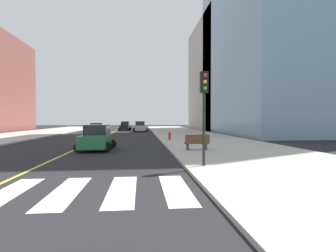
% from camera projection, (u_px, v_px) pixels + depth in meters
% --- Properties ---
extents(sidewalk_kerb_east, '(10.00, 120.00, 0.15)m').
position_uv_depth(sidewalk_kerb_east, '(215.00, 143.00, 25.47)').
color(sidewalk_kerb_east, '#B2ADA3').
rests_on(sidewalk_kerb_east, ground).
extents(lane_divider_paint, '(0.16, 80.00, 0.01)m').
position_uv_depth(lane_divider_paint, '(110.00, 134.00, 44.12)').
color(lane_divider_paint, yellow).
rests_on(lane_divider_paint, ground).
extents(parking_garage_concrete, '(18.00, 24.00, 24.85)m').
position_uv_depth(parking_garage_concrete, '(235.00, 77.00, 62.84)').
color(parking_garage_concrete, '#B2ADA3').
rests_on(parking_garage_concrete, ground).
extents(car_blue_nearest, '(2.77, 4.36, 1.93)m').
position_uv_depth(car_blue_nearest, '(126.00, 126.00, 61.78)').
color(car_blue_nearest, '#2D479E').
rests_on(car_blue_nearest, ground).
extents(car_green_second, '(2.80, 4.41, 1.94)m').
position_uv_depth(car_green_second, '(97.00, 138.00, 20.35)').
color(car_green_second, '#236B42').
rests_on(car_green_second, ground).
extents(car_black_third, '(2.68, 4.19, 1.84)m').
position_uv_depth(car_black_third, '(125.00, 127.00, 54.95)').
color(car_black_third, black).
rests_on(car_black_third, ground).
extents(car_white_fourth, '(2.55, 4.02, 1.78)m').
position_uv_depth(car_white_fourth, '(96.00, 129.00, 42.81)').
color(car_white_fourth, silver).
rests_on(car_white_fourth, ground).
extents(car_silver_fifth, '(2.93, 4.56, 2.00)m').
position_uv_depth(car_silver_fifth, '(140.00, 127.00, 50.95)').
color(car_silver_fifth, '#B7B7BC').
rests_on(car_silver_fifth, ground).
extents(traffic_light_near_corner, '(0.36, 0.41, 4.47)m').
position_uv_depth(traffic_light_near_corner, '(204.00, 99.00, 12.53)').
color(traffic_light_near_corner, black).
rests_on(traffic_light_near_corner, sidewalk_kerb_east).
extents(park_bench, '(1.82, 0.62, 1.12)m').
position_uv_depth(park_bench, '(197.00, 142.00, 19.15)').
color(park_bench, brown).
rests_on(park_bench, sidewalk_kerb_east).
extents(fire_hydrant, '(0.26, 0.26, 0.89)m').
position_uv_depth(fire_hydrant, '(170.00, 136.00, 28.22)').
color(fire_hydrant, red).
rests_on(fire_hydrant, sidewalk_kerb_east).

